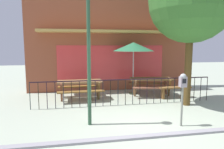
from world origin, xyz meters
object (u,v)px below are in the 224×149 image
at_px(picnic_table_left, 80,85).
at_px(patio_bench, 175,90).
at_px(street_lamp, 88,30).
at_px(parking_meter_near, 183,86).
at_px(patio_umbrella, 133,47).
at_px(picnic_table_right, 151,82).
at_px(street_tree, 191,1).

height_order(picnic_table_left, patio_bench, picnic_table_left).
height_order(picnic_table_left, street_lamp, street_lamp).
height_order(patio_bench, parking_meter_near, parking_meter_near).
bearing_deg(parking_meter_near, patio_umbrella, 92.54).
distance_m(picnic_table_left, parking_meter_near, 4.37).
bearing_deg(picnic_table_left, patio_bench, -7.32).
distance_m(patio_bench, street_lamp, 5.02).
height_order(patio_umbrella, street_lamp, street_lamp).
xyz_separation_m(picnic_table_right, street_tree, (0.73, -1.74, 3.14)).
xyz_separation_m(picnic_table_left, patio_bench, (3.92, -0.50, -0.26)).
xyz_separation_m(picnic_table_left, picnic_table_right, (3.11, 0.16, 0.00)).
xyz_separation_m(patio_umbrella, street_lamp, (-2.28, -3.49, 0.47)).
height_order(picnic_table_left, picnic_table_right, same).
xyz_separation_m(picnic_table_left, street_tree, (3.84, -1.58, 3.14)).
distance_m(parking_meter_near, street_lamp, 2.92).
relative_size(street_tree, street_lamp, 1.32).
bearing_deg(street_lamp, picnic_table_left, 92.68).
bearing_deg(picnic_table_right, parking_meter_near, -98.14).
distance_m(parking_meter_near, street_tree, 3.47).
bearing_deg(picnic_table_right, patio_bench, -39.43).
xyz_separation_m(parking_meter_near, street_lamp, (-2.46, 0.57, 1.48)).
relative_size(picnic_table_left, street_tree, 0.35).
bearing_deg(picnic_table_left, picnic_table_right, 2.93).
relative_size(picnic_table_left, patio_bench, 1.30).
bearing_deg(patio_bench, picnic_table_left, 172.68).
relative_size(picnic_table_left, parking_meter_near, 1.26).
bearing_deg(picnic_table_right, picnic_table_left, -177.07).
bearing_deg(picnic_table_right, patio_umbrella, 149.31).
bearing_deg(patio_umbrella, patio_bench, -35.60).
bearing_deg(parking_meter_near, picnic_table_right, 81.86).
height_order(parking_meter_near, street_tree, street_tree).
bearing_deg(parking_meter_near, street_tree, 56.58).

